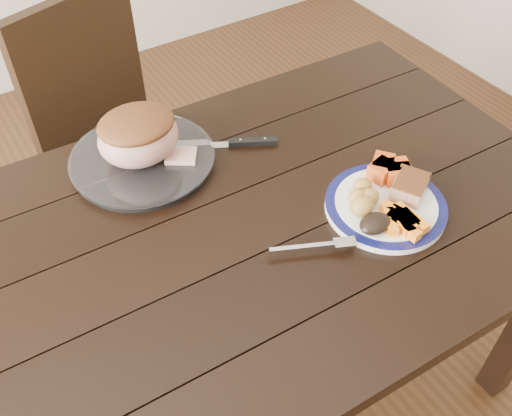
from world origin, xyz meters
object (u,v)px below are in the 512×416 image
serving_platter (143,160)px  roast_joint (139,137)px  carving_knife (237,143)px  dinner_plate (385,207)px  fork (320,245)px  pork_slice (409,188)px  dining_table (221,262)px  chair_far (116,131)px

serving_platter → roast_joint: 0.07m
serving_platter → carving_knife: size_ratio=1.14×
dinner_plate → serving_platter: serving_platter is taller
dinner_plate → fork: 0.20m
pork_slice → roast_joint: 0.62m
dining_table → roast_joint: 0.34m
dining_table → carving_knife: size_ratio=5.60×
pork_slice → dinner_plate: bearing=175.2°
serving_platter → roast_joint: size_ratio=1.76×
fork → dinner_plate: bearing=30.6°
carving_knife → dining_table: bearing=-100.1°
chair_far → fork: bearing=79.2°
dining_table → roast_joint: (-0.04, 0.29, 0.17)m
chair_far → dinner_plate: size_ratio=3.53×
dining_table → dinner_plate: size_ratio=6.20×
dining_table → carving_knife: carving_knife is taller
dinner_plate → carving_knife: size_ratio=0.90×
chair_far → carving_knife: size_ratio=3.20×
roast_joint → carving_knife: bearing=-15.6°
fork → carving_knife: (0.04, 0.38, -0.01)m
serving_platter → fork: bearing=-67.4°
dinner_plate → pork_slice: 0.07m
chair_far → carving_knife: bearing=88.4°
fork → dining_table: bearing=158.9°
dinner_plate → pork_slice: bearing=-4.8°
pork_slice → carving_knife: pork_slice is taller
chair_far → serving_platter: size_ratio=2.81×
chair_far → pork_slice: 0.98m
pork_slice → roast_joint: (-0.44, 0.43, 0.04)m
dining_table → chair_far: chair_far is taller
roast_joint → serving_platter: bearing=180.0°
dining_table → pork_slice: 0.44m
serving_platter → dining_table: bearing=-82.6°
dinner_plate → roast_joint: roast_joint is taller
dinner_plate → pork_slice: pork_slice is taller
dining_table → serving_platter: 0.31m
dining_table → fork: size_ratio=9.68×
serving_platter → pork_slice: 0.61m
dining_table → fork: fork is taller
dining_table → fork: (0.15, -0.15, 0.11)m
dinner_plate → fork: fork is taller
dinner_plate → carving_knife: (-0.16, 0.36, -0.00)m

